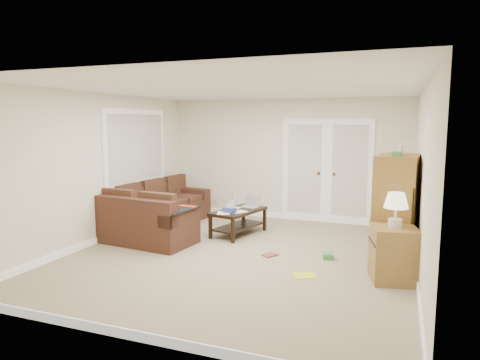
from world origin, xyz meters
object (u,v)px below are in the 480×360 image
at_px(coffee_table, 239,221).
at_px(tv_armoire, 396,209).
at_px(sectional_sofa, 155,215).
at_px(side_cabinet, 394,249).

xyz_separation_m(coffee_table, tv_armoire, (2.65, -0.72, 0.54)).
distance_m(sectional_sofa, side_cabinet, 4.30).
bearing_deg(sectional_sofa, side_cabinet, -7.79).
relative_size(tv_armoire, side_cabinet, 1.47).
height_order(sectional_sofa, tv_armoire, tv_armoire).
xyz_separation_m(sectional_sofa, tv_armoire, (4.16, -0.31, 0.47)).
relative_size(coffee_table, tv_armoire, 0.72).
distance_m(sectional_sofa, coffee_table, 1.56).
relative_size(sectional_sofa, side_cabinet, 2.45).
height_order(tv_armoire, side_cabinet, tv_armoire).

